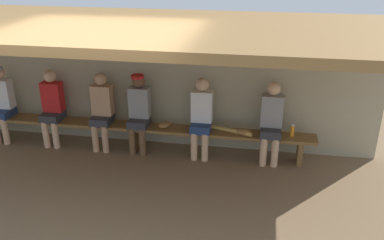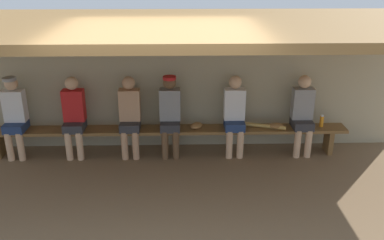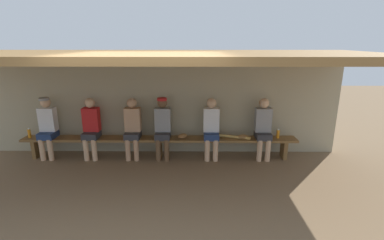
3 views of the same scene
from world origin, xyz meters
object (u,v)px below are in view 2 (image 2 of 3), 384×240
Objects in this scene: baseball_glove_worn at (196,126)px; player_with_sunglasses at (235,113)px; player_middle at (170,112)px; player_in_blue at (74,114)px; baseball_bat at (261,126)px; player_rightmost at (130,113)px; player_in_white at (14,113)px; baseball_glove_tan at (276,126)px; bench at (166,132)px; player_near_post at (303,112)px; water_bottle_clear at (322,121)px.

player_with_sunglasses is at bearing -49.00° from baseball_glove_worn.
player_with_sunglasses is at bearing -0.03° from player_middle.
player_in_blue is 1.66× the size of baseball_bat.
player_in_blue is 1.00× the size of player_rightmost.
player_in_white is at bearing 180.00° from player_middle.
baseball_bat is at bearing -13.85° from baseball_glove_tan.
baseball_glove_tan is 1.00× the size of baseball_glove_worn.
player_with_sunglasses is 0.73m from baseball_glove_tan.
player_in_white reaches higher than baseball_bat.
baseball_glove_tan is at bearing -1.17° from bench.
baseball_glove_worn is (1.09, -0.00, -0.22)m from player_rightmost.
player_rightmost is 1.00× the size of player_near_post.
player_in_white is 2.96m from baseball_glove_worn.
bench is 4.49× the size of player_with_sunglasses.
player_with_sunglasses is (2.62, 0.00, 0.00)m from player_in_blue.
player_in_blue is 4.08m from water_bottle_clear.
bench is 4.49× the size of player_rightmost.
baseball_bat is (4.03, -0.00, -0.25)m from player_in_white.
player_in_blue is 1.00× the size of player_near_post.
player_middle is at bearing -179.63° from water_bottle_clear.
baseball_glove_tan is 1.32m from baseball_glove_worn.
player_middle is 6.55× the size of water_bottle_clear.
bench is 1.84m from baseball_glove_tan.
player_with_sunglasses is 0.99× the size of player_in_white.
player_in_white reaches higher than player_in_blue.
water_bottle_clear is at bearing 0.18° from player_in_white.
player_near_post is at bearing -0.01° from player_middle.
player_near_post is 0.99× the size of player_middle.
player_in_blue is 5.56× the size of baseball_glove_worn.
baseball_bat is at bearing -0.00° from bench.
baseball_glove_worn is (1.99, -0.00, -0.22)m from player_in_blue.
player_with_sunglasses reaches higher than baseball_bat.
player_middle is at bearing 179.97° from player_with_sunglasses.
water_bottle_clear is 1.01m from baseball_bat.
player_near_post reaches higher than baseball_glove_worn.
player_near_post is at bearing 17.75° from baseball_bat.
player_middle reaches higher than baseball_glove_tan.
water_bottle_clear is at bearing 18.60° from baseball_bat.
player_in_blue is at bearing 130.75° from baseball_glove_worn.
baseball_glove_worn is at bearing -179.81° from player_with_sunglasses.
bench is 4.46× the size of player_middle.
baseball_glove_tan is 0.30× the size of baseball_bat.
bench is 4.46× the size of player_in_white.
player_in_blue reaches higher than water_bottle_clear.
baseball_bat is (0.45, -0.00, -0.24)m from player_with_sunglasses.
player_with_sunglasses is 0.66m from baseball_glove_worn.
baseball_bat reaches higher than bench.
water_bottle_clear is (0.34, 0.02, -0.17)m from player_near_post.
player_rightmost reaches higher than water_bottle_clear.
player_with_sunglasses is 1.47m from water_bottle_clear.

